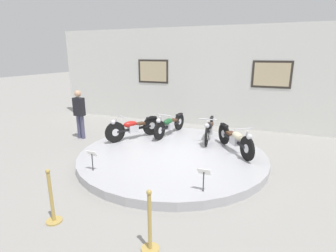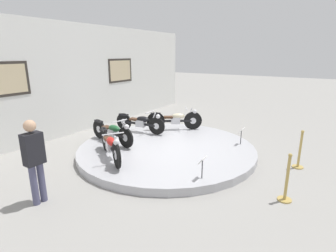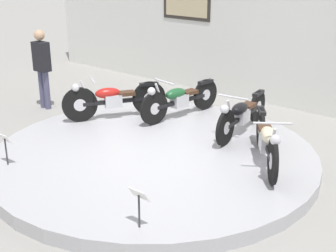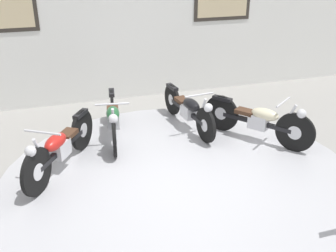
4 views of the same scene
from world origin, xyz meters
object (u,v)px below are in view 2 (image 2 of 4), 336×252
Objects in this scene: motorcycle_red at (110,144)px; motorcycle_green at (112,131)px; motorcycle_cream at (176,119)px; info_placard_front_centre at (241,133)px; info_placard_front_left at (202,163)px; motorcycle_black at (141,122)px; stanchion_post_left_of_entry at (286,185)px; visitor_standing at (34,157)px; stanchion_post_right_of_entry at (299,155)px.

motorcycle_red is 0.89× the size of motorcycle_green.
info_placard_front_centre is (-0.28, -2.51, -0.02)m from motorcycle_cream.
info_placard_front_left is (-0.66, -3.36, -0.01)m from motorcycle_green.
stanchion_post_left_of_entry is at bearing -108.06° from motorcycle_black.
info_placard_front_left is 0.30× the size of visitor_standing.
motorcycle_green is 3.93m from info_placard_front_centre.
info_placard_front_centre is 0.50× the size of stanchion_post_left_of_entry.
stanchion_post_left_of_entry reaches higher than info_placard_front_centre.
stanchion_post_left_of_entry is at bearing -80.74° from motorcycle_red.
motorcycle_red reaches higher than motorcycle_cream.
motorcycle_green is 1.38m from motorcycle_black.
stanchion_post_right_of_entry reaches higher than info_placard_front_left.
motorcycle_black is 5.04m from stanchion_post_right_of_entry.
motorcycle_cream is at bearing 40.03° from info_placard_front_left.
stanchion_post_right_of_entry is at bearing 0.00° from stanchion_post_left_of_entry.
motorcycle_cream is at bearing 80.71° from stanchion_post_right_of_entry.
motorcycle_green is 2.48m from motorcycle_cream.
stanchion_post_right_of_entry is at bearing -71.92° from motorcycle_green.
motorcycle_black is 3.81× the size of info_placard_front_left.
info_placard_front_left is (-2.99, -2.51, -0.02)m from motorcycle_cream.
motorcycle_green is at bearing 159.89° from motorcycle_cream.
motorcycle_red is 4.24m from stanchion_post_left_of_entry.
motorcycle_red is 1.05× the size of motorcycle_cream.
motorcycle_black reaches higher than info_placard_front_left.
motorcycle_red is 4.92m from stanchion_post_right_of_entry.
visitor_standing is (-2.07, -0.07, 0.37)m from motorcycle_red.
motorcycle_red is 3.27m from motorcycle_cream.
motorcycle_cream is 3.23× the size of info_placard_front_centre.
motorcycle_black is at bearing 101.13° from info_placard_front_centre.
visitor_standing is 6.24m from stanchion_post_right_of_entry.
motorcycle_cream is 4.24m from stanchion_post_right_of_entry.
stanchion_post_left_of_entry is 1.90m from stanchion_post_right_of_entry.
motorcycle_green is at bearing 42.23° from motorcycle_red.
motorcycle_black is at bearing 20.13° from motorcycle_red.
visitor_standing is at bearing 123.73° from stanchion_post_left_of_entry.
visitor_standing is (-2.35, 2.44, 0.40)m from info_placard_front_left.
motorcycle_red reaches higher than info_placard_front_centre.
motorcycle_cream is at bearing 0.72° from visitor_standing.
motorcycle_black is 3.42m from info_placard_front_centre.
visitor_standing is at bearing 138.49° from stanchion_post_right_of_entry.
stanchion_post_left_of_entry is (0.40, -1.67, -0.23)m from info_placard_front_left.
motorcycle_cream is (2.33, -0.85, 0.01)m from motorcycle_green.
motorcycle_green is (0.94, 0.85, -0.02)m from motorcycle_red.
visitor_standing is at bearing -178.16° from motorcycle_red.
motorcycle_green is 1.00× the size of motorcycle_black.
motorcycle_cream is at bearing -42.03° from motorcycle_black.
motorcycle_cream is 1.62× the size of stanchion_post_right_of_entry.
stanchion_post_right_of_entry is (1.90, 0.00, 0.00)m from stanchion_post_left_of_entry.
stanchion_post_right_of_entry is at bearing -87.05° from motorcycle_black.
motorcycle_green is 5.30m from stanchion_post_right_of_entry.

